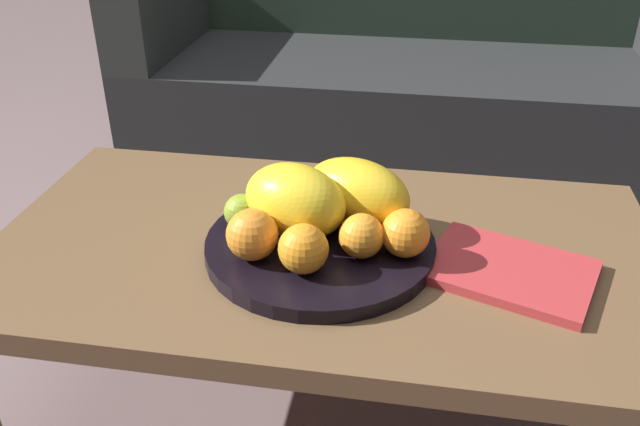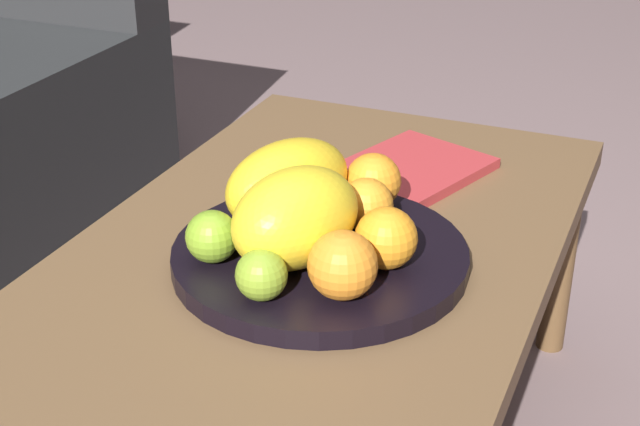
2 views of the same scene
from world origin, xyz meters
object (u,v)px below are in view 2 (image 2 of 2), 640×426
orange_right (343,265)px  coffee_table (300,289)px  melon_smaller_beside (288,183)px  orange_front (366,205)px  orange_back (373,181)px  apple_right (261,275)px  melon_large_front (296,218)px  apple_front (212,237)px  banana_bunch (259,222)px  magazine (406,171)px  orange_left (386,238)px  fruit_bowl (320,257)px

orange_right → coffee_table: bearing=45.5°
melon_smaller_beside → orange_right: melon_smaller_beside is taller
melon_smaller_beside → orange_right: 0.20m
orange_front → orange_back: orange_back is taller
orange_front → orange_right: (-0.17, -0.03, 0.01)m
apple_right → melon_large_front: bearing=-1.5°
coffee_table → apple_front: apple_front is taller
orange_front → apple_front: (-0.15, 0.15, -0.00)m
melon_large_front → banana_bunch: melon_large_front is taller
magazine → apple_right: bearing=-164.5°
orange_front → magazine: orange_front is taller
orange_front → magazine: bearing=4.9°
orange_right → magazine: (0.40, 0.05, -0.06)m
coffee_table → melon_large_front: bearing=-160.5°
apple_front → magazine: (0.38, -0.13, -0.05)m
coffee_table → magazine: bearing=-8.3°
orange_left → melon_large_front: bearing=107.8°
melon_large_front → orange_right: (-0.05, -0.08, -0.02)m
melon_large_front → banana_bunch: bearing=65.4°
melon_large_front → orange_right: size_ratio=2.18×
orange_left → orange_back: size_ratio=1.00×
coffee_table → magazine: magazine is taller
melon_large_front → orange_left: size_ratio=2.31×
banana_bunch → magazine: (0.32, -0.09, -0.04)m
apple_front → apple_right: size_ratio=1.08×
orange_back → apple_front: (-0.22, 0.13, -0.01)m
orange_right → orange_back: 0.24m
banana_bunch → orange_right: bearing=-119.0°
fruit_bowl → melon_large_front: size_ratio=2.12×
fruit_bowl → apple_front: apple_front is taller
coffee_table → fruit_bowl: (-0.00, -0.03, 0.06)m
apple_front → apple_right: bearing=-120.4°
fruit_bowl → melon_smaller_beside: melon_smaller_beside is taller
fruit_bowl → melon_large_front: 0.09m
banana_bunch → apple_front: bearing=154.9°
orange_back → magazine: 0.18m
melon_smaller_beside → orange_back: bearing=-45.6°
orange_left → orange_back: same height
coffee_table → melon_smaller_beside: bearing=36.9°
fruit_bowl → melon_large_front: bearing=162.8°
orange_right → melon_large_front: bearing=57.7°
orange_back → banana_bunch: (-0.15, 0.10, -0.01)m
orange_right → banana_bunch: orange_right is taller
melon_smaller_beside → magazine: bearing=-18.3°
coffee_table → magazine: (0.30, -0.04, 0.05)m
fruit_bowl → apple_right: bearing=173.3°
apple_right → coffee_table: bearing=5.6°
fruit_bowl → melon_smaller_beside: 0.11m
coffee_table → orange_right: bearing=-134.5°
fruit_bowl → melon_large_front: melon_large_front is taller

